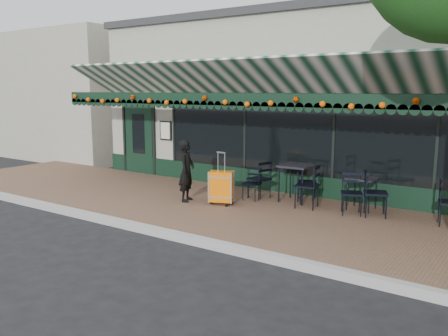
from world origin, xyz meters
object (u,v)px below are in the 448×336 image
Objects in this scene: cafe_table_a at (362,181)px; chair_b_left at (259,179)px; chair_a_right at (376,193)px; suitcase at (221,187)px; cafe_table_b at (296,169)px; chair_b_front at (252,184)px; woman at (187,171)px; chair_b_right at (306,183)px; chair_a_front at (352,194)px; chair_a_left at (307,186)px.

chair_b_left reaches higher than cafe_table_a.
chair_a_right reaches higher than cafe_table_a.
cafe_table_a is at bearing 4.15° from suitcase.
chair_a_right is 1.04× the size of chair_b_left.
suitcase is at bearing -135.63° from cafe_table_b.
suitcase is at bearing -119.86° from chair_b_front.
woman is 2.75m from chair_b_right.
chair_b_right is (-1.71, 0.41, -0.04)m from chair_a_right.
chair_b_right is (1.04, 0.36, -0.02)m from chair_b_left.
chair_a_front reaches higher than cafe_table_b.
cafe_table_a is 0.82× the size of cafe_table_b.
cafe_table_b is 0.94m from chair_b_left.
suitcase reaches higher than cafe_table_b.
suitcase is 1.37× the size of chair_b_right.
woman is at bearing -148.15° from chair_b_front.
suitcase is 1.25× the size of chair_a_right.
chair_b_left reaches higher than chair_b_front.
cafe_table_a is at bearing 61.03° from chair_a_front.
suitcase is (0.85, 0.17, -0.31)m from woman.
chair_b_left is at bearing 75.67° from chair_b_front.
suitcase is at bearing -153.88° from cafe_table_a.
chair_a_right is (3.96, 1.13, -0.23)m from woman.
suitcase is at bearing -4.33° from chair_b_left.
woman is 0.92m from suitcase.
chair_a_front is at bearing 100.79° from chair_b_left.
chair_a_right is at bearing -2.04° from chair_b_front.
suitcase is 1.68× the size of cafe_table_a.
chair_a_front is at bearing -4.56° from suitcase.
chair_b_front is at bearing -166.49° from cafe_table_a.
woman is 1.20× the size of suitcase.
chair_b_front is (-2.34, -0.08, -0.05)m from chair_a_front.
chair_a_right is at bearing 86.85° from chair_a_left.
cafe_table_a is 1.16m from chair_a_left.
chair_a_left reaches higher than chair_b_right.
chair_b_right is at bearing -162.94° from chair_a_left.
chair_b_right is at bearing 177.66° from cafe_table_a.
chair_a_right is at bearing -93.79° from woman.
chair_b_front is at bearing 71.56° from chair_a_right.
chair_b_left is 1.10m from chair_b_right.
chair_a_front is (-0.45, -0.13, -0.04)m from chair_a_right.
suitcase is 1.09m from chair_b_left.
cafe_table_b is at bearing 113.84° from chair_b_right.
chair_a_front reaches higher than chair_b_right.
cafe_table_b is (2.08, 1.37, 0.06)m from woman.
woman is 1.47× the size of chair_a_left.
chair_a_right is 2.74m from chair_b_left.
cafe_table_a is (3.55, 1.50, -0.08)m from woman.
chair_b_left is 1.05× the size of chair_b_right.
chair_b_front is (-0.04, -0.27, -0.07)m from chair_b_left.
chair_a_front is 1.14× the size of chair_b_front.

